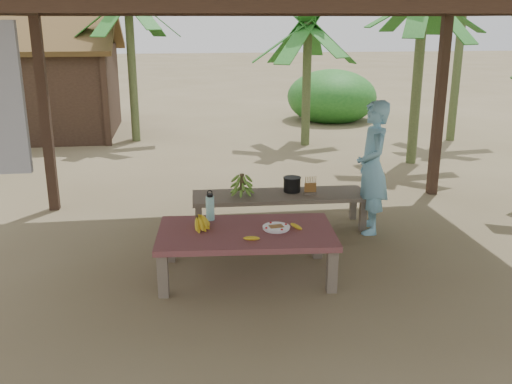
{
  "coord_description": "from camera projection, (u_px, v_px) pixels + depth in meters",
  "views": [
    {
      "loc": [
        -1.02,
        -5.65,
        2.58
      ],
      "look_at": [
        -0.23,
        0.13,
        0.8
      ],
      "focal_mm": 40.0,
      "sensor_mm": 36.0,
      "label": 1
    }
  ],
  "objects": [
    {
      "name": "bench",
      "position": [
        280.0,
        198.0,
        7.23
      ],
      "size": [
        2.22,
        0.66,
        0.45
      ],
      "rotation": [
        0.0,
        0.0,
        -0.03
      ],
      "color": "brown",
      "rests_on": "ground"
    },
    {
      "name": "cooking_pot",
      "position": [
        292.0,
        185.0,
        7.3
      ],
      "size": [
        0.22,
        0.22,
        0.18
      ],
      "primitive_type": "cylinder",
      "color": "black",
      "rests_on": "bench"
    },
    {
      "name": "skewer_rack",
      "position": [
        310.0,
        185.0,
        7.17
      ],
      "size": [
        0.18,
        0.09,
        0.24
      ],
      "primitive_type": null,
      "rotation": [
        0.0,
        0.0,
        -0.03
      ],
      "color": "#A57F47",
      "rests_on": "bench"
    },
    {
      "name": "hut",
      "position": [
        22.0,
        86.0,
        12.91
      ],
      "size": [
        4.4,
        3.43,
        2.85
      ],
      "color": "black",
      "rests_on": "ground"
    },
    {
      "name": "plate",
      "position": [
        276.0,
        228.0,
        5.86
      ],
      "size": [
        0.28,
        0.28,
        0.04
      ],
      "color": "white",
      "rests_on": "work_table"
    },
    {
      "name": "ground",
      "position": [
        278.0,
        264.0,
        6.24
      ],
      "size": [
        80.0,
        80.0,
        0.0
      ],
      "primitive_type": "plane",
      "color": "brown",
      "rests_on": "ground"
    },
    {
      "name": "ripe_banana_bunch",
      "position": [
        197.0,
        222.0,
        5.86
      ],
      "size": [
        0.32,
        0.29,
        0.16
      ],
      "primitive_type": null,
      "rotation": [
        0.0,
        0.0,
        -0.31
      ],
      "color": "yellow",
      "rests_on": "work_table"
    },
    {
      "name": "woman",
      "position": [
        372.0,
        168.0,
        7.0
      ],
      "size": [
        0.46,
        0.64,
        1.65
      ],
      "primitive_type": "imported",
      "rotation": [
        0.0,
        0.0,
        -1.68
      ],
      "color": "#68A7C5",
      "rests_on": "ground"
    },
    {
      "name": "banana_plant_ne",
      "position": [
        423.0,
        9.0,
        9.85
      ],
      "size": [
        1.8,
        1.8,
        3.23
      ],
      "color": "#596638",
      "rests_on": "ground"
    },
    {
      "name": "banana_plant_n",
      "position": [
        308.0,
        36.0,
        11.5
      ],
      "size": [
        1.8,
        1.8,
        2.71
      ],
      "color": "#596638",
      "rests_on": "ground"
    },
    {
      "name": "water_flask",
      "position": [
        210.0,
        207.0,
        6.11
      ],
      "size": [
        0.09,
        0.09,
        0.34
      ],
      "color": "#40C8B9",
      "rests_on": "work_table"
    },
    {
      "name": "loose_banana_front",
      "position": [
        252.0,
        238.0,
        5.57
      ],
      "size": [
        0.18,
        0.06,
        0.04
      ],
      "primitive_type": "ellipsoid",
      "rotation": [
        0.0,
        0.0,
        1.68
      ],
      "color": "yellow",
      "rests_on": "work_table"
    },
    {
      "name": "loose_banana_side",
      "position": [
        296.0,
        226.0,
        5.89
      ],
      "size": [
        0.12,
        0.16,
        0.04
      ],
      "primitive_type": "ellipsoid",
      "rotation": [
        0.0,
        0.0,
        0.55
      ],
      "color": "yellow",
      "rests_on": "work_table"
    },
    {
      "name": "green_banana_stalk",
      "position": [
        242.0,
        184.0,
        7.13
      ],
      "size": [
        0.26,
        0.26,
        0.29
      ],
      "primitive_type": null,
      "rotation": [
        0.0,
        0.0,
        -0.03
      ],
      "color": "#598C2D",
      "rests_on": "bench"
    },
    {
      "name": "banana_plant_nw",
      "position": [
        128.0,
        10.0,
        11.77
      ],
      "size": [
        1.8,
        1.8,
        3.24
      ],
      "color": "#596638",
      "rests_on": "ground"
    },
    {
      "name": "work_table",
      "position": [
        246.0,
        237.0,
        5.85
      ],
      "size": [
        1.87,
        1.13,
        0.5
      ],
      "rotation": [
        0.0,
        0.0,
        -0.07
      ],
      "color": "brown",
      "rests_on": "ground"
    }
  ]
}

